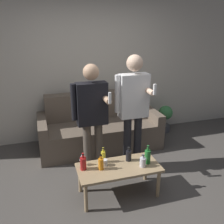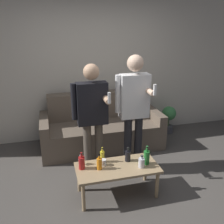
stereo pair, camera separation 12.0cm
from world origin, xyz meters
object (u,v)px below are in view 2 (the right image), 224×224
Objects in this scene: couch at (101,128)px; person_standing_right at (134,104)px; coffee_table at (117,170)px; person_standing_left at (92,112)px; bottle_orange at (141,162)px.

person_standing_right is at bearing -71.38° from couch.
person_standing_left is at bearing 108.71° from coffee_table.
bottle_orange is at bearing -83.22° from couch.
bottle_orange is (0.28, -0.08, 0.11)m from coffee_table.
couch is at bearing 96.78° from bottle_orange.
person_standing_left reaches higher than bottle_orange.
person_standing_left is at bearing -109.61° from couch.
coffee_table is 0.84m from person_standing_left.
couch is 1.41m from coffee_table.
bottle_orange is at bearing -15.60° from coffee_table.
couch is 1.08m from person_standing_left.
person_standing_right reaches higher than person_standing_left.
person_standing_right is at bearing 80.03° from bottle_orange.
person_standing_right reaches higher than couch.
couch is 2.02× the size of coffee_table.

